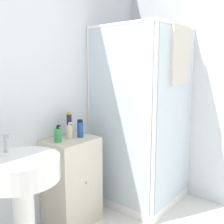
{
  "coord_description": "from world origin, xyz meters",
  "views": [
    {
      "loc": [
        -1.11,
        -0.23,
        1.45
      ],
      "look_at": [
        0.65,
        1.17,
        1.07
      ],
      "focal_mm": 42.0,
      "sensor_mm": 36.0,
      "label": 1
    }
  ],
  "objects_px": {
    "sink": "(22,186)",
    "shampoo_bottle_blue": "(80,129)",
    "lotion_bottle_white": "(69,132)",
    "soap_dispenser": "(58,135)",
    "shampoo_bottle_tall_black": "(69,124)"
  },
  "relations": [
    {
      "from": "sink",
      "to": "lotion_bottle_white",
      "type": "xyz_separation_m",
      "value": [
        0.68,
        0.29,
        0.19
      ]
    },
    {
      "from": "shampoo_bottle_blue",
      "to": "lotion_bottle_white",
      "type": "relative_size",
      "value": 1.11
    },
    {
      "from": "shampoo_bottle_tall_black",
      "to": "shampoo_bottle_blue",
      "type": "height_order",
      "value": "shampoo_bottle_tall_black"
    },
    {
      "from": "sink",
      "to": "soap_dispenser",
      "type": "xyz_separation_m",
      "value": [
        0.54,
        0.28,
        0.19
      ]
    },
    {
      "from": "sink",
      "to": "lotion_bottle_white",
      "type": "distance_m",
      "value": 0.77
    },
    {
      "from": "sink",
      "to": "lotion_bottle_white",
      "type": "bearing_deg",
      "value": 22.96
    },
    {
      "from": "soap_dispenser",
      "to": "shampoo_bottle_tall_black",
      "type": "xyz_separation_m",
      "value": [
        0.19,
        0.06,
        0.05
      ]
    },
    {
      "from": "sink",
      "to": "shampoo_bottle_tall_black",
      "type": "height_order",
      "value": "shampoo_bottle_tall_black"
    },
    {
      "from": "sink",
      "to": "shampoo_bottle_blue",
      "type": "bearing_deg",
      "value": 17.1
    },
    {
      "from": "soap_dispenser",
      "to": "shampoo_bottle_tall_black",
      "type": "relative_size",
      "value": 0.65
    },
    {
      "from": "sink",
      "to": "lotion_bottle_white",
      "type": "height_order",
      "value": "sink"
    },
    {
      "from": "soap_dispenser",
      "to": "shampoo_bottle_blue",
      "type": "distance_m",
      "value": 0.24
    },
    {
      "from": "shampoo_bottle_tall_black",
      "to": "shampoo_bottle_blue",
      "type": "distance_m",
      "value": 0.11
    },
    {
      "from": "lotion_bottle_white",
      "to": "soap_dispenser",
      "type": "bearing_deg",
      "value": -174.32
    },
    {
      "from": "sink",
      "to": "shampoo_bottle_tall_black",
      "type": "distance_m",
      "value": 0.84
    }
  ]
}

